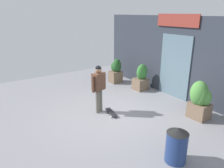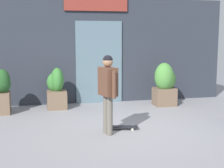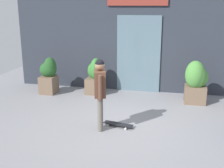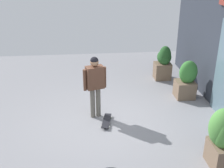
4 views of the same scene
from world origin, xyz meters
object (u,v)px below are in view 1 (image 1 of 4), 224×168
(skateboard, at_px, (111,112))
(planter_box_right, at_px, (200,99))
(planter_box_left, at_px, (141,77))
(skateboarder, at_px, (99,84))
(planter_box_mid, at_px, (116,70))
(trash_bin, at_px, (176,145))

(skateboard, distance_m, planter_box_right, 3.03)
(planter_box_left, bearing_deg, planter_box_right, -6.45)
(skateboarder, distance_m, planter_box_mid, 3.56)
(planter_box_mid, height_order, trash_bin, planter_box_mid)
(skateboard, distance_m, trash_bin, 2.99)
(skateboard, distance_m, planter_box_left, 2.96)
(skateboard, bearing_deg, planter_box_right, 60.79)
(skateboarder, bearing_deg, trash_bin, -14.34)
(planter_box_mid, bearing_deg, planter_box_right, -0.45)
(skateboarder, height_order, planter_box_mid, skateboarder)
(skateboarder, xyz_separation_m, planter_box_right, (2.33, 2.50, -0.35))
(skateboard, xyz_separation_m, planter_box_left, (-1.31, 2.60, 0.53))
(skateboard, relative_size, trash_bin, 0.86)
(skateboard, distance_m, planter_box_mid, 3.68)
(skateboarder, distance_m, planter_box_right, 3.43)
(skateboarder, bearing_deg, skateboard, 18.96)
(trash_bin, bearing_deg, skateboard, 176.79)
(skateboarder, relative_size, planter_box_mid, 1.40)
(planter_box_left, xyz_separation_m, planter_box_right, (3.26, -0.37, 0.12))
(planter_box_right, bearing_deg, skateboard, -131.17)
(planter_box_mid, bearing_deg, skateboard, -38.59)
(planter_box_right, bearing_deg, planter_box_left, 173.55)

